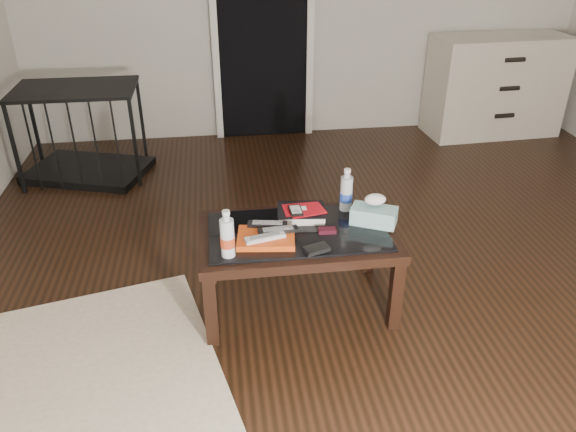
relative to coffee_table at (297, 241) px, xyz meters
name	(u,v)px	position (x,y,z in m)	size (l,w,h in m)	color
ground	(375,280)	(0.49, 0.15, -0.40)	(5.00, 5.00, 0.00)	black
doorway	(262,22)	(0.09, 2.62, 0.63)	(0.90, 0.08, 2.07)	black
coffee_table	(297,241)	(0.00, 0.00, 0.00)	(1.00, 0.60, 0.46)	black
dresser	(495,86)	(2.21, 2.38, 0.05)	(1.23, 0.57, 0.90)	beige
pet_crate	(85,147)	(-1.41, 1.90, -0.17)	(1.04, 0.85, 0.71)	black
magazines	(266,238)	(-0.17, -0.08, 0.08)	(0.28, 0.21, 0.03)	#D64914
remote_silver	(265,237)	(-0.18, -0.11, 0.11)	(0.20, 0.05, 0.02)	silver
remote_black_front	(278,230)	(-0.11, -0.05, 0.11)	(0.20, 0.05, 0.02)	black
remote_black_back	(268,224)	(-0.15, 0.01, 0.11)	(0.20, 0.05, 0.02)	black
textbook	(301,213)	(0.04, 0.14, 0.09)	(0.25, 0.20, 0.05)	black
dvd_mailers	(302,209)	(0.04, 0.13, 0.11)	(0.19, 0.14, 0.01)	#B10B16
ipod	(296,210)	(0.01, 0.10, 0.12)	(0.06, 0.10, 0.02)	black
flip_phone	(327,230)	(0.14, -0.04, 0.08)	(0.09, 0.05, 0.02)	black
wallet	(317,249)	(0.06, -0.20, 0.07)	(0.12, 0.07, 0.02)	black
water_bottle_left	(227,233)	(-0.36, -0.19, 0.18)	(0.07, 0.07, 0.24)	silver
water_bottle_right	(346,189)	(0.29, 0.19, 0.18)	(0.07, 0.07, 0.24)	#B8BEC3
tissue_box	(374,216)	(0.40, 0.02, 0.11)	(0.23, 0.12, 0.09)	teal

